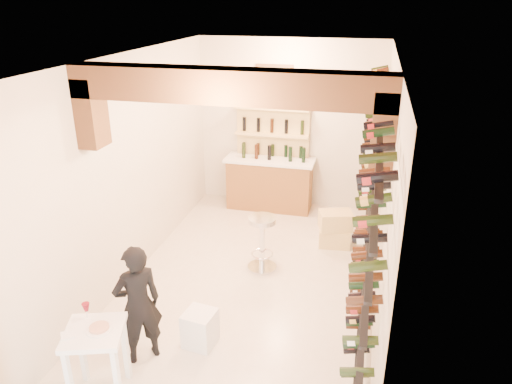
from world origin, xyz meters
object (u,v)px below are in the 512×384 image
Objects in this scene: back_counter at (270,182)px; person at (138,304)px; chrome_barstool at (262,239)px; crate_lower at (334,237)px; wine_rack at (367,194)px; white_stool at (200,328)px; tasting_table at (95,342)px.

back_counter is 1.17× the size of person.
crate_lower is (1.01, 0.99, -0.35)m from chrome_barstool.
wine_rack is 3.10m from person.
crate_lower is at bearing -164.64° from person.
crate_lower is at bearing 64.75° from white_stool.
chrome_barstool is (0.90, 2.23, -0.23)m from person.
person reaches higher than back_counter.
chrome_barstool is (0.33, 1.86, 0.28)m from white_stool.
person is at bearing -111.98° from chrome_barstool.
person is (0.16, 0.62, 0.05)m from tasting_table.
white_stool is (0.73, 0.99, -0.46)m from tasting_table.
person reaches higher than tasting_table.
wine_rack is 6.62× the size of chrome_barstool.
chrome_barstool is at bearing -80.66° from back_counter.
wine_rack is 5.70× the size of tasting_table.
back_counter is 2.28m from chrome_barstool.
chrome_barstool is at bearing 51.65° from tasting_table.
person reaches higher than chrome_barstool.
white_stool is at bearing -115.25° from crate_lower.
tasting_table is 4.40m from crate_lower.
wine_rack is at bearing -55.34° from back_counter.
tasting_table is (-0.69, -5.09, 0.14)m from back_counter.
back_counter is at bearing 124.66° from wine_rack.
person is at bearing -96.75° from back_counter.
back_counter is 3.86× the size of white_stool.
back_counter is 4.51m from person.
wine_rack reaches higher than chrome_barstool.
tasting_table is 3.04m from chrome_barstool.
crate_lower is (2.08, 3.84, -0.52)m from tasting_table.
tasting_table is at bearing -135.89° from wine_rack.
back_counter is at bearing -140.70° from person.
tasting_table reaches higher than crate_lower.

